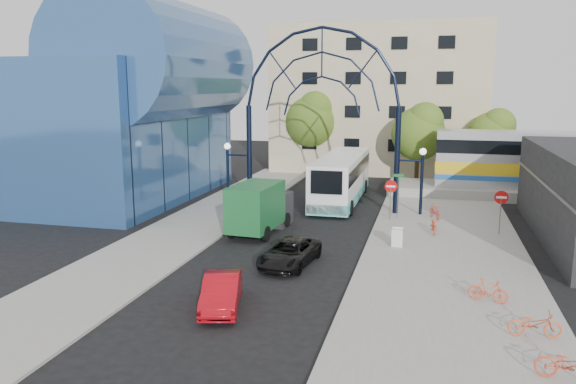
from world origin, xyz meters
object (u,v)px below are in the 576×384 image
(bike_near_b, at_px, (435,211))
(bike_far_c, at_px, (571,365))
(tree_north_b, at_px, (313,118))
(tree_north_c, at_px, (493,134))
(do_not_enter_sign, at_px, (501,202))
(street_name_sign, at_px, (398,186))
(sandwich_board, at_px, (397,235))
(bike_near_a, at_px, (434,225))
(tree_north_a, at_px, (420,131))
(stop_sign, at_px, (391,190))
(green_truck, at_px, (261,207))
(red_sedan, at_px, (222,292))
(bike_far_b, at_px, (488,290))
(black_suv, at_px, (290,253))
(bike_far_a, at_px, (535,324))
(gateway_arch, at_px, (322,82))
(city_bus, at_px, (341,177))

(bike_near_b, xyz_separation_m, bike_far_c, (3.64, -19.50, 0.03))
(tree_north_b, xyz_separation_m, tree_north_c, (16.00, -2.00, -0.99))
(do_not_enter_sign, height_order, street_name_sign, street_name_sign)
(street_name_sign, bearing_deg, sandwich_board, -86.54)
(tree_north_b, bearing_deg, bike_near_a, -61.16)
(tree_north_a, bearing_deg, stop_sign, -95.42)
(tree_north_a, distance_m, green_truck, 20.40)
(green_truck, bearing_deg, red_sedan, -76.16)
(sandwich_board, height_order, red_sedan, red_sedan)
(bike_near_a, bearing_deg, bike_far_c, -82.17)
(tree_north_c, height_order, bike_far_b, tree_north_c)
(sandwich_board, bearing_deg, black_suv, -140.30)
(bike_near_a, bearing_deg, red_sedan, -126.40)
(do_not_enter_sign, xyz_separation_m, bike_far_b, (-1.53, -10.75, -1.40))
(red_sedan, distance_m, bike_far_a, 11.04)
(stop_sign, bearing_deg, bike_far_a, -69.42)
(stop_sign, bearing_deg, black_suv, -111.56)
(black_suv, xyz_separation_m, red_sedan, (-1.24, -5.64, 0.03))
(tree_north_c, bearing_deg, bike_far_c, -91.62)
(gateway_arch, height_order, tree_north_a, gateway_arch)
(gateway_arch, xyz_separation_m, green_truck, (-2.24, -6.41, -7.10))
(bike_near_a, bearing_deg, bike_near_b, 83.68)
(do_not_enter_sign, distance_m, street_name_sign, 6.36)
(street_name_sign, distance_m, sandwich_board, 6.78)
(black_suv, bearing_deg, do_not_enter_sign, 45.13)
(tree_north_a, relative_size, bike_far_b, 4.64)
(street_name_sign, xyz_separation_m, city_bus, (-4.33, 4.89, -0.38))
(gateway_arch, height_order, do_not_enter_sign, gateway_arch)
(city_bus, relative_size, bike_far_b, 8.11)
(tree_north_b, height_order, black_suv, tree_north_b)
(city_bus, xyz_separation_m, bike_far_b, (8.60, -18.24, -1.18))
(bike_far_b, bearing_deg, gateway_arch, 47.43)
(tree_north_b, relative_size, bike_near_a, 4.63)
(red_sedan, distance_m, bike_far_c, 11.87)
(black_suv, bearing_deg, bike_far_a, -23.09)
(tree_north_a, xyz_separation_m, bike_far_c, (5.03, -32.39, -3.99))
(do_not_enter_sign, bearing_deg, sandwich_board, -143.32)
(stop_sign, height_order, tree_north_c, tree_north_c)
(green_truck, distance_m, bike_far_a, 17.12)
(gateway_arch, relative_size, tree_north_a, 1.95)
(green_truck, distance_m, bike_near_a, 9.89)
(bike_near_b, distance_m, bike_far_b, 13.92)
(tree_north_c, distance_m, bike_far_b, 29.04)
(do_not_enter_sign, relative_size, bike_far_a, 1.46)
(bike_near_b, bearing_deg, bike_far_a, -102.27)
(red_sedan, bearing_deg, do_not_enter_sign, 34.96)
(green_truck, relative_size, bike_far_b, 3.93)
(do_not_enter_sign, xyz_separation_m, bike_far_a, (-0.33, -13.63, -1.41))
(bike_near_b, bearing_deg, bike_far_b, -104.92)
(green_truck, distance_m, black_suv, 6.41)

